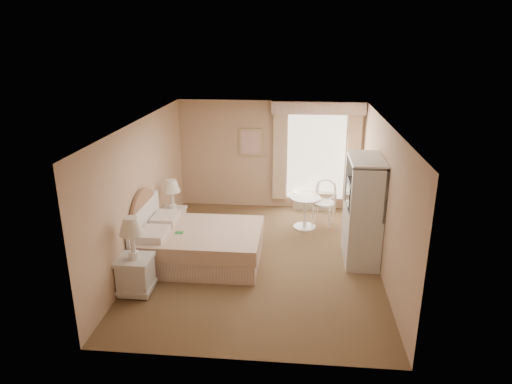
# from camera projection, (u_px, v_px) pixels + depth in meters

# --- Properties ---
(room) EXTENTS (4.21, 5.51, 2.51)m
(room) POSITION_uv_depth(u_px,v_px,m) (260.00, 194.00, 7.91)
(room) COLOR brown
(room) RESTS_ON ground
(window) EXTENTS (2.05, 0.22, 2.51)m
(window) POSITION_uv_depth(u_px,v_px,m) (316.00, 153.00, 10.29)
(window) COLOR white
(window) RESTS_ON room
(framed_art) EXTENTS (0.52, 0.04, 0.62)m
(framed_art) POSITION_uv_depth(u_px,v_px,m) (251.00, 142.00, 10.41)
(framed_art) COLOR tan
(framed_art) RESTS_ON room
(bed) EXTENTS (2.11, 1.62, 1.44)m
(bed) POSITION_uv_depth(u_px,v_px,m) (196.00, 244.00, 8.12)
(bed) COLOR tan
(bed) RESTS_ON room
(nightstand_near) EXTENTS (0.52, 0.52, 1.26)m
(nightstand_near) POSITION_uv_depth(u_px,v_px,m) (135.00, 265.00, 7.09)
(nightstand_near) COLOR silver
(nightstand_near) RESTS_ON room
(nightstand_far) EXTENTS (0.47, 0.47, 1.15)m
(nightstand_far) POSITION_uv_depth(u_px,v_px,m) (173.00, 214.00, 9.22)
(nightstand_far) COLOR silver
(nightstand_far) RESTS_ON room
(round_table) EXTENTS (0.64, 0.64, 0.68)m
(round_table) POSITION_uv_depth(u_px,v_px,m) (305.00, 207.00, 9.54)
(round_table) COLOR white
(round_table) RESTS_ON room
(cafe_chair) EXTENTS (0.59, 0.59, 0.98)m
(cafe_chair) POSITION_uv_depth(u_px,v_px,m) (325.00, 199.00, 9.70)
(cafe_chair) COLOR white
(cafe_chair) RESTS_ON room
(armoire) EXTENTS (0.57, 1.14, 1.90)m
(armoire) POSITION_uv_depth(u_px,v_px,m) (362.00, 218.00, 8.09)
(armoire) COLOR silver
(armoire) RESTS_ON room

